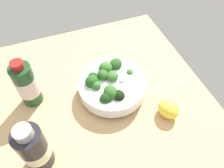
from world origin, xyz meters
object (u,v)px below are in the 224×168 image
bowl_of_broccoli (111,84)px  lemon_wedge (168,109)px  bottle_tall (27,85)px  bottle_short (34,149)px

bowl_of_broccoli → lemon_wedge: bowl_of_broccoli is taller
bowl_of_broccoli → bottle_tall: bottle_tall is taller
bowl_of_broccoli → lemon_wedge: size_ratio=3.24×
lemon_wedge → bottle_short: 36.81cm
bottle_short → bottle_tall: bearing=-1.8°
bottle_tall → bottle_short: (-19.68, 0.61, -0.00)cm
bottle_short → lemon_wedge: bearing=-88.5°
bowl_of_broccoli → bottle_short: 28.01cm
bottle_tall → bowl_of_broccoli: bearing=-103.1°
lemon_wedge → bottle_short: bearing=91.5°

